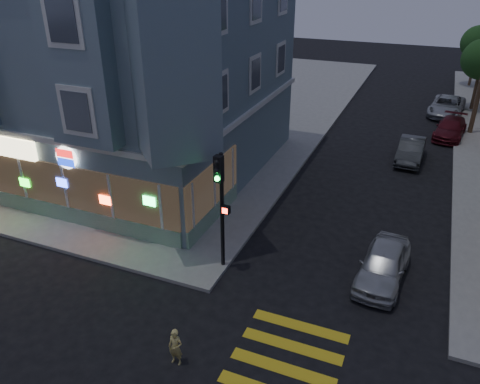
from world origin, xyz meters
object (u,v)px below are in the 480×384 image
Objects in this scene: traffic_signal at (221,194)px; parked_car_b at (411,150)px; running_child at (176,347)px; parked_car_c at (450,128)px; parked_car_a at (383,265)px; parked_car_d at (447,106)px; street_tree_far at (478,43)px.

parked_car_b is at bearing 72.38° from traffic_signal.
parked_car_c is at bearing 72.12° from running_child.
parked_car_b is at bearing 94.58° from parked_car_a.
running_child is at bearing -123.62° from parked_car_a.
parked_car_a is 17.71m from parked_car_c.
parked_car_a is 0.80× the size of parked_car_d.
street_tree_far is at bearing 79.48° from traffic_signal.
parked_car_a reaches higher than running_child.
parked_car_d reaches higher than running_child.
street_tree_far reaches higher than parked_car_a.
parked_car_d is (1.78, 22.78, 0.01)m from parked_car_a.
traffic_signal reaches higher than parked_car_a.
parked_car_c is at bearing -79.48° from parked_car_d.
street_tree_far is 1.34× the size of parked_car_a.
parked_car_b is at bearing -100.01° from street_tree_far.
parked_car_c is 0.92× the size of traffic_signal.
parked_car_d is at bearing 101.18° from parked_car_c.
parked_car_c is (2.10, 17.58, -0.05)m from parked_car_a.
parked_car_c reaches higher than running_child.
parked_car_d is 1.06× the size of traffic_signal.
street_tree_far is 40.34m from running_child.
street_tree_far is at bearing 81.78° from parked_car_b.
running_child is at bearing -103.34° from parked_car_b.
parked_car_b is 0.81× the size of parked_car_d.
traffic_signal is at bearing -110.53° from parked_car_b.
traffic_signal is (-9.38, -34.48, -0.64)m from street_tree_far.
running_child is 19.54m from parked_car_b.
parked_car_b is 15.45m from traffic_signal.
running_child is 8.25m from parked_car_a.
street_tree_far is 10.67m from parked_car_d.
street_tree_far is 35.73m from traffic_signal.
parked_car_b reaches higher than parked_car_c.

